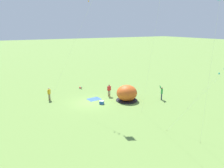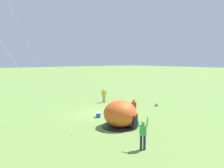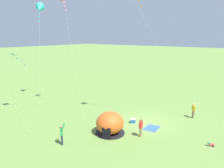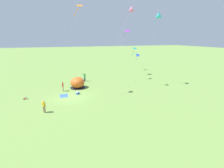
{
  "view_description": "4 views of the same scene",
  "coord_description": "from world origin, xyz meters",
  "views": [
    {
      "loc": [
        10.64,
        24.31,
        9.4
      ],
      "look_at": [
        -0.82,
        4.03,
        3.28
      ],
      "focal_mm": 35.0,
      "sensor_mm": 36.0,
      "label": 1
    },
    {
      "loc": [
        -16.97,
        12.81,
        5.22
      ],
      "look_at": [
        -1.63,
        0.15,
        3.07
      ],
      "focal_mm": 35.0,
      "sensor_mm": 36.0,
      "label": 2
    },
    {
      "loc": [
        -19.75,
        -10.21,
        9.22
      ],
      "look_at": [
        -1.07,
        3.88,
        3.93
      ],
      "focal_mm": 35.0,
      "sensor_mm": 36.0,
      "label": 3
    },
    {
      "loc": [
        23.35,
        -0.83,
        9.07
      ],
      "look_at": [
        3.45,
        5.84,
        2.63
      ],
      "focal_mm": 24.0,
      "sensor_mm": 36.0,
      "label": 4
    }
  ],
  "objects": [
    {
      "name": "person_strolling",
      "position": [
        -3.24,
        -1.08,
        0.96
      ],
      "size": [
        0.59,
        0.25,
        1.72
      ],
      "color": "#8C7251",
      "rests_on": "ground"
    },
    {
      "name": "kite_teal",
      "position": [
        -6.17,
        14.08,
        6.65
      ],
      "size": [
        3.76,
        4.04,
        7.29
      ],
      "color": "silver",
      "rests_on": "ground"
    },
    {
      "name": "kite_cyan",
      "position": [
        -1.18,
        15.89,
        12.67
      ],
      "size": [
        3.6,
        3.14,
        13.43
      ],
      "color": "silver",
      "rests_on": "ground"
    },
    {
      "name": "ground_plane",
      "position": [
        0.0,
        0.0,
        0.0
      ],
      "size": [
        300.0,
        300.0,
        0.0
      ],
      "primitive_type": "plane",
      "color": "olive"
    },
    {
      "name": "popup_tent",
      "position": [
        -4.41,
        1.6,
        1.0
      ],
      "size": [
        2.81,
        2.81,
        2.1
      ],
      "color": "#D8591E",
      "rests_on": "ground"
    },
    {
      "name": "person_flying_kite",
      "position": [
        -8.6,
        3.57,
        1.0
      ],
      "size": [
        0.69,
        0.71,
        1.89
      ],
      "color": "#1E2347",
      "rests_on": "ground"
    },
    {
      "name": "picnic_blanket",
      "position": [
        -0.93,
        -1.05,
        0.01
      ],
      "size": [
        1.8,
        1.43,
        0.01
      ],
      "primitive_type": "cube",
      "rotation": [
        0.0,
        0.0,
        0.08
      ],
      "color": "#3359A5",
      "rests_on": "ground"
    },
    {
      "name": "person_near_tent",
      "position": [
        4.39,
        -3.51,
        0.96
      ],
      "size": [
        0.45,
        0.44,
        1.72
      ],
      "color": "#8C7251",
      "rests_on": "ground"
    },
    {
      "name": "cooler_box",
      "position": [
        -0.93,
        1.19,
        0.22
      ],
      "size": [
        0.63,
        0.64,
        0.44
      ],
      "color": "#2659B2",
      "rests_on": "ground"
    },
    {
      "name": "toddler_crawling",
      "position": [
        -1.27,
        -6.75,
        0.18
      ],
      "size": [
        0.36,
        0.55,
        0.32
      ],
      "color": "red",
      "rests_on": "ground"
    }
  ]
}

